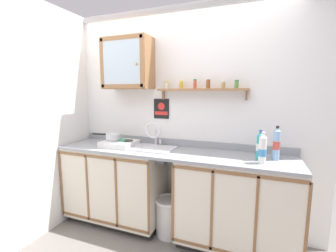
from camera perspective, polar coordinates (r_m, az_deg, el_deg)
floor at (r=2.69m, az=-2.43°, el=-28.31°), size 5.65×5.65×0.00m
back_wall at (r=2.77m, az=2.70°, el=2.03°), size 3.25×0.07×2.58m
side_wall_left at (r=2.80m, az=-31.46°, el=0.71°), size 0.05×3.41×2.58m
lower_cabinet_run at (r=3.02m, az=-12.75°, el=-13.92°), size 1.20×0.58×0.94m
lower_cabinet_run_right at (r=2.57m, az=16.48°, el=-18.15°), size 1.18×0.58×0.94m
countertop at (r=2.55m, az=0.41°, el=-6.52°), size 2.61×0.60×0.03m
backsplash at (r=2.78m, az=2.43°, el=-4.09°), size 2.61×0.02×0.08m
sink at (r=2.68m, az=-4.41°, el=-5.79°), size 0.56×0.41×0.41m
hot_plate_stove at (r=2.82m, az=-11.99°, el=-4.24°), size 0.38×0.34×0.07m
saucepan at (r=2.88m, az=-13.39°, el=-2.47°), size 0.38×0.19×0.07m
bottle_opaque_white_0 at (r=2.24m, az=22.40°, el=-5.42°), size 0.07×0.07×0.29m
bottle_water_blue_1 at (r=2.41m, az=25.31°, el=-4.11°), size 0.07×0.07×0.33m
bottle_detergent_teal_2 at (r=2.34m, az=21.85°, el=-4.68°), size 0.07×0.07×0.29m
mug at (r=2.77m, az=-11.10°, el=-4.20°), size 0.09×0.13×0.09m
wall_cabinet at (r=2.86m, az=-9.94°, el=14.97°), size 0.59×0.32×0.59m
spice_shelf at (r=2.59m, az=8.12°, el=9.16°), size 1.01×0.14×0.23m
warning_sign at (r=2.81m, az=-1.65°, el=4.28°), size 0.20×0.01×0.24m
trash_bin at (r=2.78m, az=0.25°, el=-21.41°), size 0.33×0.33×0.43m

